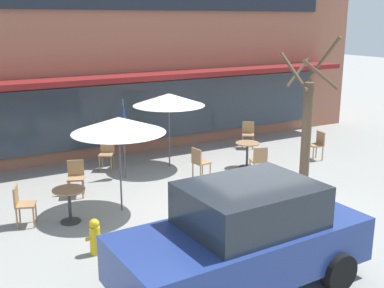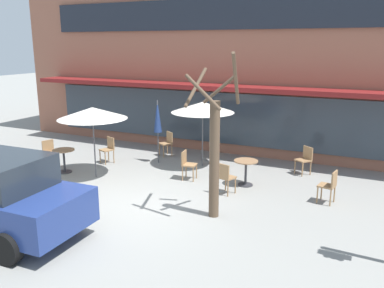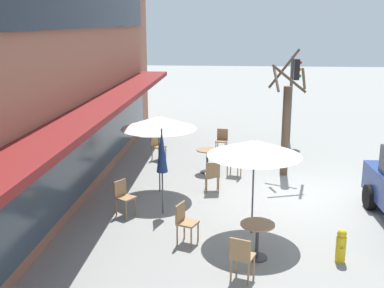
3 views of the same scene
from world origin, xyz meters
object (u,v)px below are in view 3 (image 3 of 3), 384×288
cafe_chair_4 (222,139)px  street_tree (286,123)px  patio_umbrella_corner_open (162,151)px  traffic_light_pole (294,85)px  patio_umbrella_green_folded (159,122)px  cafe_chair_1 (242,255)px  cafe_table_near_wall (257,235)px  fire_hydrant (341,245)px  cafe_table_streetside (207,157)px  patio_umbrella_cream_folded (254,148)px  cafe_chair_0 (123,195)px  cafe_chair_3 (212,174)px  cafe_chair_2 (185,220)px  cafe_chair_6 (237,160)px  cafe_chair_5 (157,145)px

cafe_chair_4 → street_tree: street_tree is taller
patio_umbrella_corner_open → traffic_light_pole: 8.78m
patio_umbrella_green_folded → cafe_chair_1: patio_umbrella_green_folded is taller
cafe_table_near_wall → fire_hydrant: size_ratio=1.08×
cafe_table_near_wall → street_tree: 5.89m
cafe_table_streetside → cafe_chair_1: 6.68m
patio_umbrella_cream_folded → street_tree: street_tree is taller
cafe_table_streetside → cafe_chair_0: size_ratio=0.85×
patio_umbrella_green_folded → cafe_chair_0: (-1.72, 0.65, -1.50)m
cafe_chair_0 → cafe_chair_3: 2.84m
cafe_chair_2 → fire_hydrant: 3.28m
cafe_chair_2 → cafe_chair_3: 3.32m
patio_umbrella_cream_folded → patio_umbrella_green_folded: bearing=44.8°
cafe_table_near_wall → cafe_chair_3: size_ratio=0.85×
cafe_chair_0 → cafe_chair_4: bearing=-20.8°
patio_umbrella_corner_open → patio_umbrella_green_folded: bearing=11.3°
cafe_chair_0 → cafe_chair_1: bearing=-135.5°
cafe_chair_1 → cafe_chair_6: bearing=0.6°
cafe_chair_2 → cafe_chair_4: 7.50m
cafe_chair_1 → fire_hydrant: size_ratio=1.26×
cafe_chair_1 → patio_umbrella_cream_folded: bearing=-7.2°
patio_umbrella_corner_open → cafe_table_near_wall: bearing=-134.2°
cafe_chair_1 → cafe_chair_3: 4.88m
cafe_chair_5 → cafe_chair_6: size_ratio=1.00×
patio_umbrella_corner_open → cafe_chair_1: 3.83m
cafe_chair_3 → street_tree: street_tree is taller
cafe_chair_3 → cafe_chair_1: bearing=-171.1°
cafe_chair_0 → fire_hydrant: cafe_chair_0 is taller
cafe_table_streetside → street_tree: street_tree is taller
cafe_chair_2 → cafe_table_streetside: bearing=-2.5°
cafe_chair_3 → patio_umbrella_green_folded: bearing=95.9°
patio_umbrella_green_folded → cafe_chair_5: 3.68m
cafe_chair_2 → cafe_chair_4: bearing=-4.8°
cafe_chair_5 → street_tree: (-1.38, -4.25, 1.15)m
cafe_chair_2 → cafe_chair_4: same height
cafe_chair_1 → patio_umbrella_green_folded: bearing=25.6°
cafe_table_streetside → cafe_chair_3: (-1.79, -0.25, 0.01)m
patio_umbrella_corner_open → cafe_chair_6: bearing=-30.2°
cafe_table_streetside → patio_umbrella_cream_folded: bearing=-164.2°
cafe_chair_5 → cafe_chair_6: same height
street_tree → traffic_light_pole: bearing=-9.5°
patio_umbrella_corner_open → cafe_chair_3: bearing=-34.7°
cafe_chair_3 → traffic_light_pole: 6.94m
cafe_chair_4 → cafe_chair_0: bearing=159.2°
cafe_chair_6 → fire_hydrant: (-5.40, -2.07, -0.17)m
patio_umbrella_green_folded → cafe_chair_4: 4.88m
cafe_table_near_wall → cafe_chair_2: cafe_chair_2 is taller
cafe_chair_1 → cafe_chair_5: size_ratio=1.00×
cafe_table_near_wall → patio_umbrella_corner_open: patio_umbrella_corner_open is taller
cafe_chair_5 → street_tree: size_ratio=0.23×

